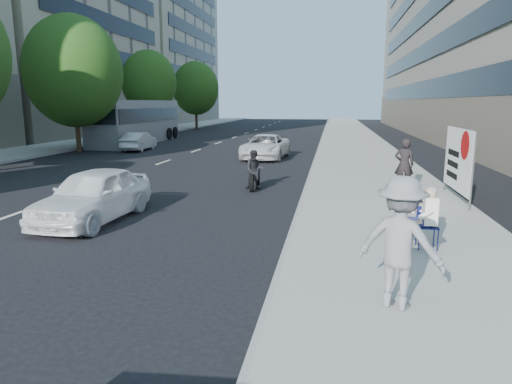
% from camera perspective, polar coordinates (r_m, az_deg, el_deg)
% --- Properties ---
extents(ground, '(160.00, 160.00, 0.00)m').
position_cam_1_polar(ground, '(9.82, -4.86, -7.46)').
color(ground, black).
rests_on(ground, ground).
extents(near_sidewalk, '(5.00, 120.00, 0.15)m').
position_cam_1_polar(near_sidewalk, '(29.22, 12.72, 4.86)').
color(near_sidewalk, '#ADABA1').
rests_on(near_sidewalk, ground).
extents(far_sidewalk, '(4.50, 120.00, 0.15)m').
position_cam_1_polar(far_sidewalk, '(34.86, -23.88, 5.15)').
color(far_sidewalk, '#ADABA1').
rests_on(far_sidewalk, ground).
extents(far_bldg_north, '(22.00, 28.00, 28.00)m').
position_cam_1_polar(far_bldg_north, '(78.78, -15.72, 18.65)').
color(far_bldg_north, tan).
rests_on(far_bldg_north, ground).
extents(tree_far_c, '(6.00, 6.00, 8.47)m').
position_cam_1_polar(tree_far_c, '(31.47, -21.86, 13.80)').
color(tree_far_c, '#382616').
rests_on(tree_far_c, ground).
extents(tree_far_d, '(4.80, 4.80, 7.65)m').
position_cam_1_polar(tree_far_d, '(42.21, -13.23, 13.22)').
color(tree_far_d, '#382616').
rests_on(tree_far_d, ground).
extents(tree_far_e, '(5.40, 5.40, 7.89)m').
position_cam_1_polar(tree_far_e, '(55.41, -7.55, 12.73)').
color(tree_far_e, '#382616').
rests_on(tree_far_e, ground).
extents(seated_protester, '(0.83, 1.12, 1.31)m').
position_cam_1_polar(seated_protester, '(9.99, 20.09, -2.57)').
color(seated_protester, '#131855').
rests_on(seated_protester, near_sidewalk).
extents(jogger, '(1.45, 1.18, 1.96)m').
position_cam_1_polar(jogger, '(6.95, 17.61, -6.08)').
color(jogger, gray).
rests_on(jogger, near_sidewalk).
extents(pedestrian_woman, '(0.67, 0.46, 1.79)m').
position_cam_1_polar(pedestrian_woman, '(16.43, 18.03, 3.30)').
color(pedestrian_woman, black).
rests_on(pedestrian_woman, near_sidewalk).
extents(protest_banner, '(0.08, 3.06, 2.20)m').
position_cam_1_polar(protest_banner, '(15.36, 23.94, 3.73)').
color(protest_banner, '#4C4C4C').
rests_on(protest_banner, near_sidewalk).
extents(white_sedan_near, '(1.87, 4.24, 1.42)m').
position_cam_1_polar(white_sedan_near, '(12.87, -19.65, -0.34)').
color(white_sedan_near, white).
rests_on(white_sedan_near, ground).
extents(white_sedan_mid, '(1.47, 3.70, 1.20)m').
position_cam_1_polar(white_sedan_mid, '(31.35, -14.45, 6.15)').
color(white_sedan_mid, silver).
rests_on(white_sedan_mid, ground).
extents(white_sedan_far, '(2.50, 4.97, 1.35)m').
position_cam_1_polar(white_sedan_far, '(25.91, 1.19, 5.69)').
color(white_sedan_far, white).
rests_on(white_sedan_far, ground).
extents(motorcycle, '(0.75, 2.05, 1.42)m').
position_cam_1_polar(motorcycle, '(16.72, -0.16, 2.57)').
color(motorcycle, black).
rests_on(motorcycle, ground).
extents(bus, '(2.75, 12.06, 3.30)m').
position_cam_1_polar(bus, '(37.16, -14.62, 8.47)').
color(bus, slate).
rests_on(bus, ground).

